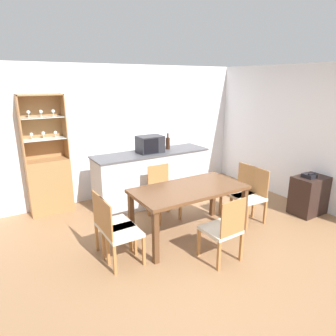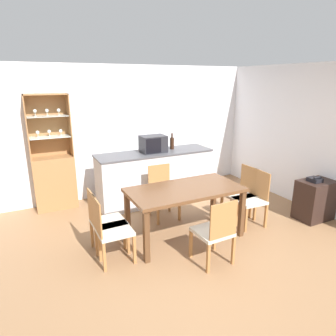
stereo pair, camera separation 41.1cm
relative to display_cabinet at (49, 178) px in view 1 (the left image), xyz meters
The scene contains 16 objects.
ground_plane 2.96m from the display_cabinet, 57.14° to the right, with size 18.00×18.00×0.00m, color #936B47.
wall_back 1.71m from the display_cabinet, ahead, with size 6.80×0.06×2.55m.
wall_right 4.71m from the display_cabinet, 27.18° to the right, with size 0.06×4.60×2.55m.
kitchen_counter 1.83m from the display_cabinet, 17.05° to the right, with size 2.20×0.64×0.98m.
display_cabinet is the anchor object (origin of this frame).
dining_table 2.53m from the display_cabinet, 51.62° to the right, with size 1.65×0.85×0.77m.
dining_chair_side_left_near 2.16m from the display_cabinet, 78.84° to the right, with size 0.43×0.43×0.89m.
dining_chair_side_left_far 1.92m from the display_cabinet, 77.37° to the right, with size 0.44×0.44×0.89m.
dining_chair_side_right_near 3.46m from the display_cabinet, 37.79° to the right, with size 0.45×0.45×0.89m.
dining_chair_head_near 3.17m from the display_cabinet, 60.12° to the right, with size 0.44×0.44×0.89m.
dining_chair_side_right_far 3.31m from the display_cabinet, 34.24° to the right, with size 0.44×0.44×0.89m.
dining_chair_head_far 2.01m from the display_cabinet, 38.03° to the right, with size 0.44×0.44×0.89m.
microwave 1.87m from the display_cabinet, 17.48° to the right, with size 0.46×0.34×0.31m.
wine_bottle 2.24m from the display_cabinet, 12.42° to the right, with size 0.08×0.08×0.31m.
side_cabinet 4.54m from the display_cabinet, 32.44° to the right, with size 0.59×0.41×0.67m.
telephone 4.48m from the display_cabinet, 33.02° to the right, with size 0.18×0.19×0.10m.
Camera 1 is at (-2.38, -2.86, 2.27)m, focal length 32.00 mm.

